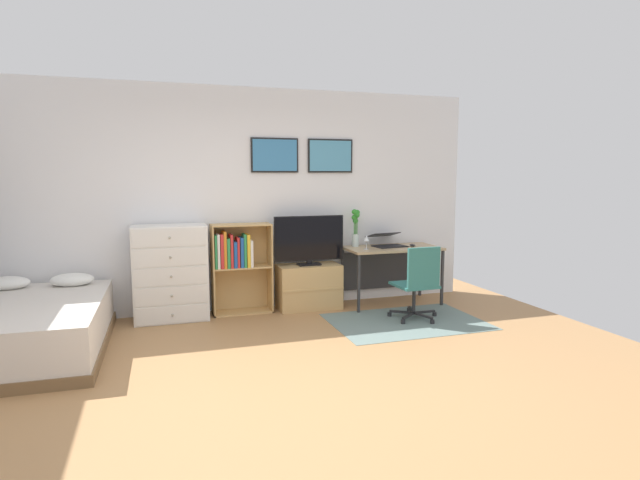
{
  "coord_description": "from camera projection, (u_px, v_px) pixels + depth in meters",
  "views": [
    {
      "loc": [
        -0.95,
        -3.86,
        1.66
      ],
      "look_at": [
        0.78,
        1.5,
        0.94
      ],
      "focal_mm": 28.96,
      "sensor_mm": 36.0,
      "label": 1
    }
  ],
  "objects": [
    {
      "name": "ground_plane",
      "position": [
        285.0,
        382.0,
        4.15
      ],
      "size": [
        7.2,
        7.2,
        0.0
      ],
      "primitive_type": "plane",
      "color": "#A87A4C"
    },
    {
      "name": "wall_back_with_posters",
      "position": [
        236.0,
        200.0,
        6.27
      ],
      "size": [
        6.12,
        0.09,
        2.7
      ],
      "color": "white",
      "rests_on": "ground_plane"
    },
    {
      "name": "area_rug",
      "position": [
        406.0,
        321.0,
        5.85
      ],
      "size": [
        1.7,
        1.2,
        0.01
      ],
      "primitive_type": "cube",
      "color": "slate",
      "rests_on": "ground_plane"
    },
    {
      "name": "bed",
      "position": [
        24.0,
        328.0,
        4.77
      ],
      "size": [
        1.45,
        2.0,
        0.61
      ],
      "rotation": [
        0.0,
        0.0,
        -0.02
      ],
      "color": "brown",
      "rests_on": "ground_plane"
    },
    {
      "name": "dresser",
      "position": [
        170.0,
        273.0,
        5.87
      ],
      "size": [
        0.82,
        0.46,
        1.09
      ],
      "color": "white",
      "rests_on": "ground_plane"
    },
    {
      "name": "bookshelf",
      "position": [
        237.0,
        260.0,
        6.15
      ],
      "size": [
        0.71,
        0.3,
        1.08
      ],
      "color": "tan",
      "rests_on": "ground_plane"
    },
    {
      "name": "tv_stand",
      "position": [
        309.0,
        286.0,
        6.42
      ],
      "size": [
        0.77,
        0.41,
        0.55
      ],
      "color": "tan",
      "rests_on": "ground_plane"
    },
    {
      "name": "television",
      "position": [
        309.0,
        240.0,
        6.32
      ],
      "size": [
        0.88,
        0.16,
        0.61
      ],
      "color": "black",
      "rests_on": "tv_stand"
    },
    {
      "name": "desk",
      "position": [
        389.0,
        256.0,
        6.68
      ],
      "size": [
        1.2,
        0.62,
        0.74
      ],
      "color": "tan",
      "rests_on": "ground_plane"
    },
    {
      "name": "office_chair",
      "position": [
        418.0,
        281.0,
        5.85
      ],
      "size": [
        0.56,
        0.58,
        0.86
      ],
      "rotation": [
        0.0,
        0.0,
        0.02
      ],
      "color": "#232326",
      "rests_on": "ground_plane"
    },
    {
      "name": "laptop",
      "position": [
        386.0,
        241.0,
        6.67
      ],
      "size": [
        0.46,
        0.48,
        0.17
      ],
      "rotation": [
        0.0,
        0.0,
        0.15
      ],
      "color": "black",
      "rests_on": "desk"
    },
    {
      "name": "computer_mouse",
      "position": [
        412.0,
        245.0,
        6.64
      ],
      "size": [
        0.06,
        0.1,
        0.03
      ],
      "primitive_type": "ellipsoid",
      "color": "#262628",
      "rests_on": "desk"
    },
    {
      "name": "bamboo_vase",
      "position": [
        356.0,
        226.0,
        6.61
      ],
      "size": [
        0.11,
        0.1,
        0.48
      ],
      "color": "silver",
      "rests_on": "desk"
    },
    {
      "name": "wine_glass",
      "position": [
        366.0,
        239.0,
        6.36
      ],
      "size": [
        0.07,
        0.07,
        0.18
      ],
      "color": "silver",
      "rests_on": "desk"
    }
  ]
}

